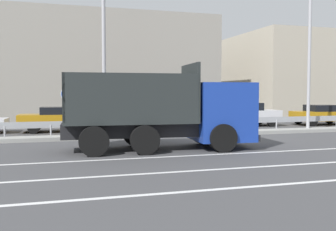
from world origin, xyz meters
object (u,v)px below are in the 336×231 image
Objects in this scene: median_road_sign at (69,112)px; parked_car_5 at (321,115)px; dump_truck at (183,116)px; parked_car_4 at (248,114)px; street_lamp_2 at (312,35)px; parked_car_3 at (165,118)px; street_lamp_1 at (104,38)px; parked_car_2 at (61,119)px.

median_road_sign is 17.25m from parked_car_5.
dump_truck is 15.06m from parked_car_5.
dump_truck is at bearing -38.96° from parked_car_4.
parked_car_4 is at bearing 109.06° from street_lamp_2.
dump_truck is 2.97× the size of median_road_sign.
dump_truck is at bearing -154.64° from street_lamp_2.
street_lamp_2 is 2.25× the size of parked_car_3.
dump_truck is at bearing -59.66° from street_lamp_1.
parked_car_5 is (5.25, -0.58, -0.07)m from parked_car_4.
parked_car_2 is (-4.39, 8.24, -0.57)m from dump_truck.
parked_car_4 is at bearing 143.22° from dump_truck.
median_road_sign is (-4.11, 4.26, 0.02)m from dump_truck.
dump_truck is 5.92m from median_road_sign.
parked_car_5 is (10.98, -0.29, 0.06)m from parked_car_3.
parked_car_3 is 1.07× the size of parked_car_5.
median_road_sign reaches higher than parked_car_4.
street_lamp_2 reaches higher than parked_car_2.
street_lamp_2 is at bearing -39.67° from parked_car_5.
dump_truck reaches higher than parked_car_4.
median_road_sign is 13.70m from street_lamp_2.
parked_car_4 is at bearing 24.08° from street_lamp_1.
street_lamp_1 is at bearing 28.81° from parked_car_2.
median_road_sign is at bearing -132.03° from dump_truck.
parked_car_3 is at bearing -86.81° from parked_car_5.
street_lamp_1 is 2.11× the size of parked_car_5.
parked_car_2 is (-1.93, 4.02, -4.01)m from street_lamp_1.
parked_car_5 is at bearing 92.65° from parked_car_2.
median_road_sign is 0.62× the size of parked_car_4.
parked_car_3 is at bearing 150.51° from street_lamp_2.
parked_car_5 is (16.82, 3.81, -0.61)m from median_road_sign.
dump_truck is at bearing 31.30° from parked_car_2.
dump_truck is at bearing -10.63° from parked_car_3.
street_lamp_1 is 11.57m from parked_car_4.
parked_car_4 is 5.28m from parked_car_5.
street_lamp_1 is at bearing -64.12° from parked_car_4.
dump_truck is 1.61× the size of parked_car_2.
street_lamp_2 is (13.09, -0.01, 4.06)m from median_road_sign.
street_lamp_1 is at bearing -179.81° from street_lamp_2.
street_lamp_2 reaches higher than dump_truck.
parked_car_5 is (17.10, -0.17, -0.02)m from parked_car_2.
parked_car_4 is (7.45, 8.65, -0.52)m from dump_truck.
street_lamp_1 reaches higher than dump_truck.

